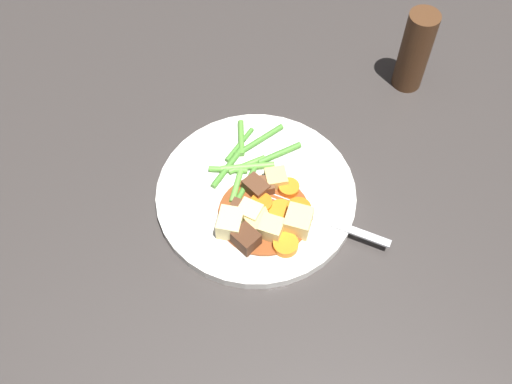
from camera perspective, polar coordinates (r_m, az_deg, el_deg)
name	(u,v)px	position (r m, az deg, el deg)	size (l,w,h in m)	color
ground_plane	(256,198)	(0.81, 0.00, -0.54)	(3.00, 3.00, 0.00)	#383330
dinner_plate	(256,195)	(0.80, 0.00, -0.27)	(0.26, 0.26, 0.01)	white
stew_sauce	(265,214)	(0.78, 0.85, -2.03)	(0.12, 0.12, 0.00)	brown
carrot_slice_0	(281,211)	(0.78, 2.30, -1.77)	(0.03, 0.03, 0.01)	orange
carrot_slice_1	(286,245)	(0.75, 2.73, -4.84)	(0.03, 0.03, 0.01)	orange
carrot_slice_2	(289,188)	(0.79, 3.02, 0.33)	(0.03, 0.03, 0.01)	orange
carrot_slice_3	(262,204)	(0.78, 0.52, -1.11)	(0.03, 0.03, 0.01)	orange
carrot_slice_4	(299,209)	(0.78, 3.93, -1.59)	(0.03, 0.03, 0.01)	orange
potato_chunk_0	(268,230)	(0.75, 1.06, -3.48)	(0.03, 0.03, 0.03)	#E5CC7A
potato_chunk_1	(250,214)	(0.76, -0.57, -2.00)	(0.03, 0.02, 0.03)	#EAD68C
potato_chunk_2	(298,221)	(0.76, 3.90, -2.70)	(0.03, 0.03, 0.03)	#E5CC7A
potato_chunk_3	(276,179)	(0.80, 1.85, 1.21)	(0.03, 0.03, 0.02)	#DBBC6B
potato_chunk_4	(258,223)	(0.76, 0.20, -2.90)	(0.03, 0.02, 0.02)	#DBBC6B
potato_chunk_5	(230,223)	(0.76, -2.38, -2.90)	(0.03, 0.03, 0.03)	#EAD68C
meat_chunk_0	(253,191)	(0.78, -0.24, 0.10)	(0.02, 0.03, 0.02)	#56331E
meat_chunk_1	(246,239)	(0.75, -0.91, -4.33)	(0.03, 0.03, 0.02)	#4C2B19
meat_chunk_2	(239,209)	(0.77, -1.59, -1.57)	(0.02, 0.02, 0.02)	#56331E
meat_chunk_3	(262,185)	(0.79, 0.59, 0.64)	(0.03, 0.02, 0.02)	brown
green_bean_0	(240,144)	(0.84, -1.43, 4.38)	(0.01, 0.01, 0.06)	#4C8E33
green_bean_1	(248,167)	(0.81, -0.70, 2.35)	(0.01, 0.01, 0.07)	#66AD42
green_bean_2	(237,183)	(0.80, -1.74, 0.79)	(0.01, 0.01, 0.06)	#66AD42
green_bean_3	(241,138)	(0.84, -1.37, 4.97)	(0.01, 0.01, 0.06)	#599E38
green_bean_4	(228,170)	(0.81, -2.57, 2.06)	(0.01, 0.01, 0.05)	#599E38
green_bean_5	(247,165)	(0.81, -0.83, 2.51)	(0.01, 0.01, 0.05)	#599E38
green_bean_6	(279,153)	(0.83, 2.16, 3.55)	(0.01, 0.01, 0.06)	#4C8E33
green_bean_7	(259,141)	(0.84, 0.26, 4.73)	(0.01, 0.01, 0.08)	#4C8E33
green_bean_8	(228,167)	(0.81, -2.61, 2.30)	(0.01, 0.01, 0.07)	#4C8E33
green_bean_9	(247,183)	(0.80, -0.83, 0.88)	(0.01, 0.01, 0.06)	#4C8E33
fork	(318,218)	(0.78, 5.69, -2.36)	(0.13, 0.14, 0.00)	silver
pepper_mill	(415,51)	(0.91, 14.35, 12.41)	(0.04, 0.04, 0.13)	#4C2D19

